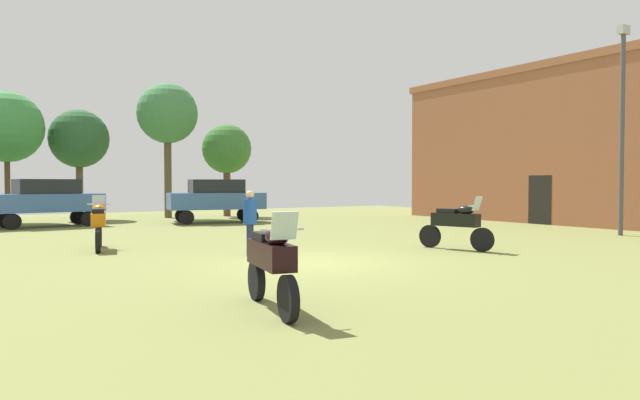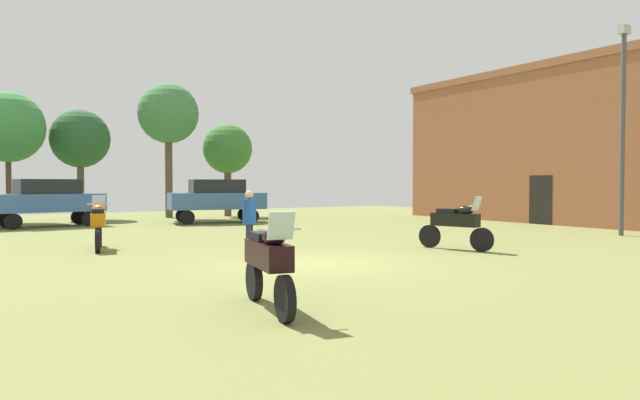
# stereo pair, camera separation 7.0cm
# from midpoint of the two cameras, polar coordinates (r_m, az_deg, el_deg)

# --- Properties ---
(ground_plane) EXTENTS (44.00, 52.00, 0.02)m
(ground_plane) POSITION_cam_midpoint_polar(r_m,az_deg,el_deg) (13.38, -0.64, -6.25)
(ground_plane) COLOR olive
(brick_building) EXTENTS (6.12, 17.97, 7.28)m
(brick_building) POSITION_cam_midpoint_polar(r_m,az_deg,el_deg) (29.81, 24.92, 4.97)
(brick_building) COLOR #99593B
(brick_building) RESTS_ON ground
(motorcycle_2) EXTENTS (0.74, 2.17, 1.50)m
(motorcycle_2) POSITION_cam_midpoint_polar(r_m,az_deg,el_deg) (17.04, -20.92, -2.14)
(motorcycle_2) COLOR black
(motorcycle_2) RESTS_ON ground
(motorcycle_4) EXTENTS (0.71, 2.20, 1.47)m
(motorcycle_4) POSITION_cam_midpoint_polar(r_m,az_deg,el_deg) (8.36, -4.86, -6.00)
(motorcycle_4) COLOR black
(motorcycle_4) RESTS_ON ground
(motorcycle_7) EXTENTS (0.85, 2.16, 1.48)m
(motorcycle_7) POSITION_cam_midpoint_polar(r_m,az_deg,el_deg) (16.35, 13.39, -2.25)
(motorcycle_7) COLOR black
(motorcycle_7) RESTS_ON ground
(car_1) EXTENTS (4.56, 2.56, 2.00)m
(car_1) POSITION_cam_midpoint_polar(r_m,az_deg,el_deg) (27.02, -10.06, 0.24)
(car_1) COLOR black
(car_1) RESTS_ON ground
(car_2) EXTENTS (4.50, 2.36, 2.00)m
(car_2) POSITION_cam_midpoint_polar(r_m,az_deg,el_deg) (26.73, -25.22, 0.09)
(car_2) COLOR black
(car_2) RESTS_ON ground
(person_1) EXTENTS (0.48, 0.48, 1.65)m
(person_1) POSITION_cam_midpoint_polar(r_m,az_deg,el_deg) (14.70, -6.85, -1.76)
(person_1) COLOR #212647
(person_1) RESTS_ON ground
(tree_1) EXTENTS (3.33, 3.33, 6.15)m
(tree_1) POSITION_cam_midpoint_polar(r_m,az_deg,el_deg) (31.02, -28.39, 6.34)
(tree_1) COLOR brown
(tree_1) RESTS_ON ground
(tree_3) EXTENTS (2.96, 2.96, 5.58)m
(tree_3) POSITION_cam_midpoint_polar(r_m,az_deg,el_deg) (32.07, -22.54, 5.54)
(tree_3) COLOR brown
(tree_3) RESTS_ON ground
(tree_5) EXTENTS (3.17, 3.17, 7.11)m
(tree_5) POSITION_cam_midpoint_polar(r_m,az_deg,el_deg) (31.83, -14.68, 8.16)
(tree_5) COLOR brown
(tree_5) RESTS_ON ground
(tree_6) EXTENTS (2.72, 2.72, 5.09)m
(tree_6) POSITION_cam_midpoint_polar(r_m,az_deg,el_deg) (32.46, -9.05, 4.93)
(tree_6) COLOR brown
(tree_6) RESTS_ON ground
(lamp_post) EXTENTS (0.44, 0.24, 7.31)m
(lamp_post) POSITION_cam_midpoint_polar(r_m,az_deg,el_deg) (22.89, 27.80, 7.05)
(lamp_post) COLOR #47474C
(lamp_post) RESTS_ON ground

